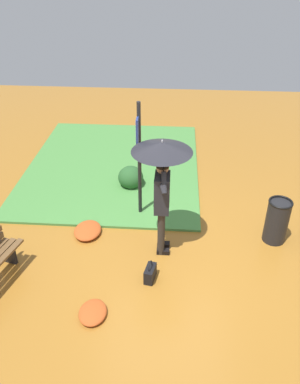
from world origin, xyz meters
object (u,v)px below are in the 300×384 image
(person_with_umbrella, at_px, (162,170))
(handbag, at_px, (150,273))
(trash_bin, at_px, (277,221))
(info_sign_post, at_px, (139,148))

(person_with_umbrella, relative_size, handbag, 5.53)
(person_with_umbrella, relative_size, trash_bin, 2.45)
(info_sign_post, height_order, trash_bin, info_sign_post)
(person_with_umbrella, bearing_deg, trash_bin, -80.52)
(handbag, xyz_separation_m, trash_bin, (1.15, -2.15, 0.29))
(person_with_umbrella, xyz_separation_m, trash_bin, (0.34, -2.03, -1.13))
(person_with_umbrella, height_order, handbag, person_with_umbrella)
(handbag, relative_size, trash_bin, 0.44)
(info_sign_post, xyz_separation_m, handbag, (-1.78, -0.33, -1.32))
(handbag, distance_m, trash_bin, 2.46)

